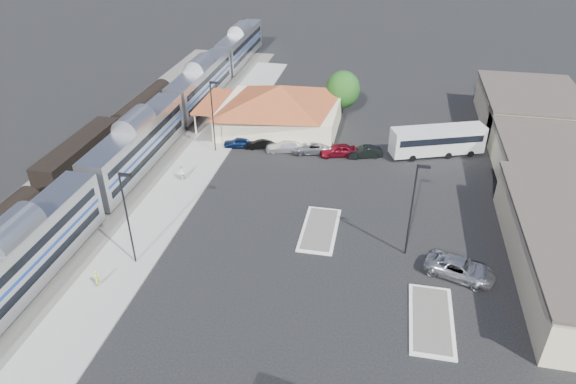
# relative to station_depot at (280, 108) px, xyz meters

# --- Properties ---
(ground) EXTENTS (280.00, 280.00, 0.00)m
(ground) POSITION_rel_station_depot_xyz_m (4.56, -24.00, -3.13)
(ground) COLOR black
(ground) RESTS_ON ground
(railbed) EXTENTS (16.00, 100.00, 0.12)m
(railbed) POSITION_rel_station_depot_xyz_m (-16.44, -16.00, -3.07)
(railbed) COLOR #4C4944
(railbed) RESTS_ON ground
(platform) EXTENTS (5.50, 92.00, 0.18)m
(platform) POSITION_rel_station_depot_xyz_m (-7.44, -18.00, -3.04)
(platform) COLOR gray
(platform) RESTS_ON ground
(passenger_train) EXTENTS (3.00, 104.00, 5.55)m
(passenger_train) POSITION_rel_station_depot_xyz_m (-13.44, -13.93, -0.26)
(passenger_train) COLOR silver
(passenger_train) RESTS_ON ground
(freight_cars) EXTENTS (2.80, 46.00, 4.00)m
(freight_cars) POSITION_rel_station_depot_xyz_m (-19.44, -16.12, -1.21)
(freight_cars) COLOR black
(freight_cars) RESTS_ON ground
(station_depot) EXTENTS (18.35, 12.24, 6.20)m
(station_depot) POSITION_rel_station_depot_xyz_m (0.00, 0.00, 0.00)
(station_depot) COLOR beige
(station_depot) RESTS_ON ground
(buildings_east) EXTENTS (14.40, 51.40, 4.80)m
(buildings_east) POSITION_rel_station_depot_xyz_m (32.56, -9.72, -0.86)
(buildings_east) COLOR #C6B28C
(buildings_east) RESTS_ON ground
(traffic_island_south) EXTENTS (3.30, 7.50, 0.21)m
(traffic_island_south) POSITION_rel_station_depot_xyz_m (8.56, -22.00, -3.03)
(traffic_island_south) COLOR silver
(traffic_island_south) RESTS_ON ground
(traffic_island_north) EXTENTS (3.30, 7.50, 0.21)m
(traffic_island_north) POSITION_rel_station_depot_xyz_m (18.56, -32.00, -3.03)
(traffic_island_north) COLOR silver
(traffic_island_north) RESTS_ON ground
(lamp_plat_s) EXTENTS (1.08, 0.25, 9.00)m
(lamp_plat_s) POSITION_rel_station_depot_xyz_m (-6.34, -30.00, 2.21)
(lamp_plat_s) COLOR black
(lamp_plat_s) RESTS_ON ground
(lamp_plat_n) EXTENTS (1.08, 0.25, 9.00)m
(lamp_plat_n) POSITION_rel_station_depot_xyz_m (-6.34, -8.00, 2.21)
(lamp_plat_n) COLOR black
(lamp_plat_n) RESTS_ON ground
(lamp_lot) EXTENTS (1.08, 0.25, 9.00)m
(lamp_lot) POSITION_rel_station_depot_xyz_m (16.66, -24.00, 2.21)
(lamp_lot) COLOR black
(lamp_lot) RESTS_ON ground
(tree_depot) EXTENTS (4.71, 4.71, 6.63)m
(tree_depot) POSITION_rel_station_depot_xyz_m (7.56, 6.00, 0.89)
(tree_depot) COLOR #382314
(tree_depot) RESTS_ON ground
(suv) EXTENTS (6.32, 4.34, 1.60)m
(suv) POSITION_rel_station_depot_xyz_m (21.01, -26.28, -2.33)
(suv) COLOR #AEB0B7
(suv) RESTS_ON ground
(coach_bus) EXTENTS (11.42, 6.26, 3.62)m
(coach_bus) POSITION_rel_station_depot_xyz_m (20.07, -3.63, -1.05)
(coach_bus) COLOR white
(coach_bus) RESTS_ON ground
(person_a) EXTENTS (0.49, 0.64, 1.56)m
(person_a) POSITION_rel_station_depot_xyz_m (-8.00, -33.54, -2.17)
(person_a) COLOR #BCD342
(person_a) RESTS_ON platform
(person_b) EXTENTS (0.99, 1.11, 1.88)m
(person_b) POSITION_rel_station_depot_xyz_m (-7.78, -15.68, -2.01)
(person_b) COLOR silver
(person_b) RESTS_ON platform
(parked_car_a) EXTENTS (4.10, 2.38, 1.31)m
(parked_car_a) POSITION_rel_station_depot_xyz_m (-3.94, -6.13, -2.48)
(parked_car_a) COLOR #0D1D44
(parked_car_a) RESTS_ON ground
(parked_car_b) EXTENTS (4.26, 2.35, 1.33)m
(parked_car_b) POSITION_rel_station_depot_xyz_m (-1.17, -5.83, -2.47)
(parked_car_b) COLOR black
(parked_car_b) RESTS_ON ground
(parked_car_c) EXTENTS (5.32, 3.06, 1.45)m
(parked_car_c) POSITION_rel_station_depot_xyz_m (2.03, -6.13, -2.41)
(parked_car_c) COLOR silver
(parked_car_c) RESTS_ON ground
(parked_car_d) EXTENTS (5.70, 3.60, 1.46)m
(parked_car_d) POSITION_rel_station_depot_xyz_m (5.23, -5.83, -2.40)
(parked_car_d) COLOR gray
(parked_car_d) RESTS_ON ground
(parked_car_e) EXTENTS (4.76, 2.89, 1.51)m
(parked_car_e) POSITION_rel_station_depot_xyz_m (8.43, -6.13, -2.37)
(parked_car_e) COLOR maroon
(parked_car_e) RESTS_ON ground
(parked_car_f) EXTENTS (4.36, 2.64, 1.36)m
(parked_car_f) POSITION_rel_station_depot_xyz_m (11.63, -5.83, -2.45)
(parked_car_f) COLOR black
(parked_car_f) RESTS_ON ground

